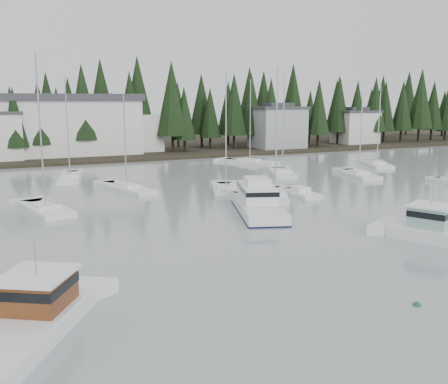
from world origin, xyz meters
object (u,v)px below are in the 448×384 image
object	(u,v)px
sailboat_7	(250,163)
sailboat_10	(359,176)
sailboat_6	(46,210)
sailboat_5	(377,165)
harbor_inn	(82,125)
runabout_1	(301,195)
sailboat_13	(275,197)
house_east_b	(355,126)
sailboat_11	(282,174)
lobster_boat_brown	(20,328)
cabin_cruiser_center	(258,204)
sailboat_9	(70,178)
sailboat_1	(127,190)
house_east_a	(277,126)
sailboat_3	(226,192)

from	to	relation	value
sailboat_7	sailboat_10	size ratio (longest dim) A/B	1.18
sailboat_6	sailboat_7	bearing A→B (deg)	-67.64
sailboat_5	sailboat_7	distance (m)	20.29
harbor_inn	runabout_1	distance (m)	51.97
harbor_inn	sailboat_13	distance (m)	50.82
house_east_b	sailboat_11	bearing A→B (deg)	-140.37
lobster_boat_brown	sailboat_5	bearing A→B (deg)	-22.42
cabin_cruiser_center	sailboat_9	size ratio (longest dim) A/B	0.87
sailboat_5	sailboat_10	world-z (taller)	sailboat_5
sailboat_5	sailboat_7	bearing A→B (deg)	79.59
cabin_cruiser_center	sailboat_1	bearing A→B (deg)	44.96
house_east_a	sailboat_11	xyz separation A→B (m)	(-17.47, -30.68, -4.82)
house_east_b	sailboat_7	size ratio (longest dim) A/B	0.68
sailboat_7	sailboat_9	distance (m)	29.82
house_east_a	sailboat_9	world-z (taller)	sailboat_9
house_east_a	cabin_cruiser_center	world-z (taller)	house_east_a
house_east_a	lobster_boat_brown	bearing A→B (deg)	-128.23
harbor_inn	sailboat_6	distance (m)	47.50
house_east_b	sailboat_7	xyz separation A→B (m)	(-37.66, -19.50, -4.33)
sailboat_3	sailboat_13	distance (m)	6.06
cabin_cruiser_center	sailboat_3	size ratio (longest dim) A/B	0.86
sailboat_7	runabout_1	distance (m)	28.80
sailboat_5	sailboat_7	world-z (taller)	sailboat_7
sailboat_3	runabout_1	xyz separation A→B (m)	(6.56, -5.28, 0.05)
house_east_b	sailboat_13	xyz separation A→B (m)	(-48.92, -46.70, -4.31)
sailboat_1	sailboat_9	distance (m)	12.27
sailboat_1	sailboat_5	world-z (taller)	sailboat_5
sailboat_3	sailboat_6	bearing A→B (deg)	116.41
sailboat_1	sailboat_13	distance (m)	17.37
sailboat_10	runabout_1	xyz separation A→B (m)	(-15.10, -8.56, 0.07)
sailboat_7	sailboat_9	world-z (taller)	sailboat_7
harbor_inn	house_east_b	bearing A→B (deg)	-2.20
sailboat_5	sailboat_7	xyz separation A→B (m)	(-16.80, 11.38, 0.00)
lobster_boat_brown	sailboat_13	distance (m)	35.43
sailboat_1	runabout_1	world-z (taller)	sailboat_1
lobster_boat_brown	sailboat_9	xyz separation A→B (m)	(8.50, 45.67, -0.48)
sailboat_10	sailboat_11	size ratio (longest dim) A/B	0.84
sailboat_5	sailboat_6	distance (m)	52.70
sailboat_3	sailboat_9	world-z (taller)	sailboat_3
sailboat_10	sailboat_13	xyz separation A→B (m)	(-18.10, -8.18, 0.03)
house_east_b	sailboat_9	distance (m)	71.49
sailboat_3	house_east_b	bearing A→B (deg)	-30.03
sailboat_13	sailboat_5	bearing A→B (deg)	-32.35
sailboat_3	sailboat_5	world-z (taller)	sailboat_3
sailboat_1	sailboat_3	world-z (taller)	sailboat_3
house_east_a	runabout_1	distance (m)	51.26
sailboat_1	sailboat_11	size ratio (longest dim) A/B	0.79
sailboat_3	sailboat_13	world-z (taller)	sailboat_13
sailboat_1	sailboat_9	world-z (taller)	sailboat_9
harbor_inn	sailboat_3	size ratio (longest dim) A/B	2.09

